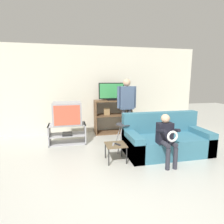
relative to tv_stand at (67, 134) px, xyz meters
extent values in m
plane|color=#B7B7AD|center=(0.92, -2.76, -0.25)|extent=(18.00, 18.00, 0.00)
cube|color=silver|center=(0.92, 0.99, 1.05)|extent=(6.40, 0.06, 2.60)
cube|color=#A8A8AD|center=(0.00, 0.00, -0.24)|extent=(0.92, 0.46, 0.02)
cube|color=#A8A8AD|center=(0.00, 0.00, -0.02)|extent=(0.89, 0.46, 0.02)
cube|color=#A8A8AD|center=(0.00, 0.00, 0.25)|extent=(0.92, 0.46, 0.02)
cube|color=#A8A8AD|center=(-0.45, 0.00, 0.00)|extent=(0.03, 0.46, 0.50)
cube|color=#A8A8AD|center=(0.45, 0.00, 0.00)|extent=(0.03, 0.46, 0.50)
cube|color=black|center=(0.00, -0.05, 0.01)|extent=(0.24, 0.28, 0.05)
cube|color=#9E9EA3|center=(0.02, 0.00, 0.53)|extent=(0.69, 0.55, 0.56)
cube|color=#D8593F|center=(0.02, -0.28, 0.53)|extent=(0.61, 0.01, 0.48)
cube|color=brown|center=(0.81, 0.69, 0.25)|extent=(0.03, 0.47, 1.00)
cube|color=brown|center=(1.88, 0.69, 0.25)|extent=(0.03, 0.47, 1.00)
cube|color=brown|center=(1.34, 0.69, -0.23)|extent=(1.03, 0.47, 0.03)
cube|color=brown|center=(1.34, 0.69, 0.30)|extent=(1.03, 0.47, 0.03)
cube|color=brown|center=(1.34, 0.69, 0.74)|extent=(1.03, 0.47, 0.03)
cube|color=#9E7A4C|center=(1.15, 0.62, 0.43)|extent=(0.18, 0.04, 0.22)
cube|color=black|center=(1.31, 0.68, 0.78)|extent=(0.27, 0.20, 0.04)
cube|color=black|center=(1.31, 0.68, 1.04)|extent=(0.77, 0.04, 0.48)
cube|color=#3FA559|center=(1.31, 0.66, 1.04)|extent=(0.72, 0.01, 0.43)
cylinder|color=#99999E|center=(1.15, -0.90, 0.06)|extent=(0.16, 0.17, 0.62)
cylinder|color=#99999E|center=(1.37, -0.90, 0.06)|extent=(0.16, 0.17, 0.62)
cylinder|color=#99999E|center=(1.15, -0.67, 0.06)|extent=(0.16, 0.17, 0.62)
cylinder|color=#99999E|center=(1.37, -0.67, 0.06)|extent=(0.16, 0.17, 0.62)
cylinder|color=#333338|center=(1.26, -0.79, 0.37)|extent=(0.34, 0.34, 0.02)
cube|color=brown|center=(0.96, -1.30, 0.10)|extent=(0.40, 0.40, 0.02)
cylinder|color=black|center=(0.78, -1.48, -0.08)|extent=(0.02, 0.02, 0.33)
cylinder|color=black|center=(1.14, -1.48, -0.08)|extent=(0.02, 0.02, 0.33)
cylinder|color=black|center=(0.78, -1.12, -0.08)|extent=(0.02, 0.02, 0.33)
cylinder|color=black|center=(1.14, -1.12, -0.08)|extent=(0.02, 0.02, 0.33)
cube|color=#232328|center=(0.99, -1.34, 0.11)|extent=(0.10, 0.14, 0.02)
cube|color=gray|center=(0.91, -1.32, 0.11)|extent=(0.08, 0.15, 0.02)
cube|color=teal|center=(2.15, -1.17, -0.05)|extent=(1.82, 0.91, 0.40)
cube|color=teal|center=(2.15, -0.82, 0.39)|extent=(1.82, 0.20, 0.47)
cube|color=teal|center=(1.35, -1.17, 0.01)|extent=(0.22, 0.91, 0.52)
cube|color=teal|center=(2.95, -1.17, 0.01)|extent=(0.22, 0.91, 0.52)
cylinder|color=#4C4C56|center=(1.52, 0.09, 0.16)|extent=(0.11, 0.11, 0.82)
cylinder|color=#4C4C56|center=(1.68, 0.09, 0.16)|extent=(0.11, 0.11, 0.82)
cube|color=#475B7A|center=(1.60, 0.09, 0.88)|extent=(0.38, 0.20, 0.62)
cylinder|color=#475B7A|center=(1.37, 0.09, 0.90)|extent=(0.08, 0.08, 0.59)
cylinder|color=#475B7A|center=(1.83, 0.09, 0.90)|extent=(0.08, 0.08, 0.59)
sphere|color=#DBAD89|center=(1.60, 0.09, 1.29)|extent=(0.20, 0.20, 0.20)
cylinder|color=#2D2D38|center=(1.79, -1.87, -0.05)|extent=(0.08, 0.08, 0.40)
cylinder|color=#2D2D38|center=(1.94, -1.87, -0.05)|extent=(0.08, 0.08, 0.40)
cylinder|color=#2D2D38|center=(1.79, -1.72, 0.20)|extent=(0.09, 0.30, 0.09)
cylinder|color=#2D2D38|center=(1.94, -1.72, 0.20)|extent=(0.09, 0.30, 0.09)
cube|color=black|center=(1.87, -1.57, 0.35)|extent=(0.30, 0.17, 0.40)
cylinder|color=black|center=(1.73, -1.70, 0.44)|extent=(0.06, 0.31, 0.14)
cylinder|color=black|center=(2.00, -1.70, 0.44)|extent=(0.06, 0.31, 0.14)
sphere|color=#DBAD89|center=(1.87, -1.57, 0.64)|extent=(0.17, 0.17, 0.17)
torus|color=white|center=(1.87, -1.85, 0.38)|extent=(0.21, 0.04, 0.21)
camera|label=1|loc=(0.12, -4.76, 1.39)|focal=30.00mm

